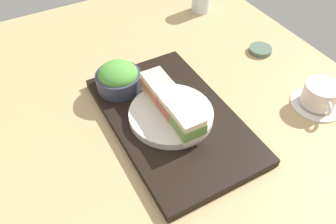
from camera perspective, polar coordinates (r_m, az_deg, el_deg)
The scene contains 9 objects.
ground_plane at distance 79.15cm, azimuth 3.06°, elevation -4.55°, with size 140.00×100.00×3.00cm, color tan.
serving_tray at distance 79.79cm, azimuth 0.72°, elevation -1.18°, with size 42.93×26.16×2.11cm, color black.
sandwich_plate at distance 78.10cm, azimuth 0.50°, elevation -0.42°, with size 19.09×19.09×1.76cm, color silver.
sandwich_near at distance 79.69cm, azimuth -1.69°, elevation 4.10°, with size 8.33×5.41×5.12cm.
sandwich_middle at distance 75.66cm, azimuth 0.52°, elevation 1.39°, with size 7.87×5.39×5.14cm.
sandwich_far at distance 71.88cm, azimuth 2.97°, elevation -1.55°, with size 8.04×5.46×5.37cm.
salad_bowl at distance 84.98cm, azimuth -8.15°, elevation 5.63°, with size 11.02×11.02×6.84cm.
coffee_cup at distance 90.14cm, azimuth 23.67°, elevation 2.37°, with size 12.29×12.29×6.19cm.
small_sauce_dish at distance 104.44cm, azimuth 14.93°, elevation 9.84°, with size 6.48×6.48×1.39cm, color #4C6051.
Camera 1 is at (42.33, -28.27, 59.11)cm, focal length 37.12 mm.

